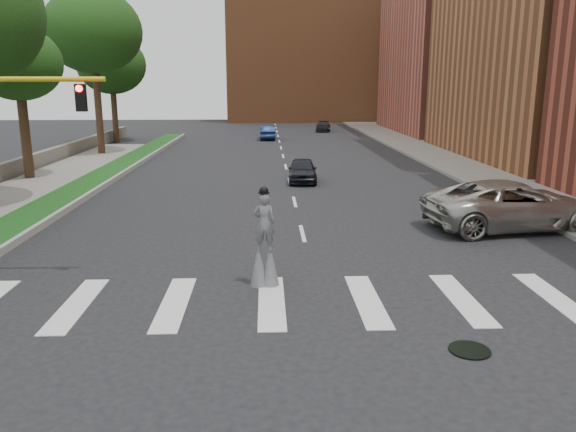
{
  "coord_description": "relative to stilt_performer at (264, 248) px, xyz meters",
  "views": [
    {
      "loc": [
        -1.41,
        -13.05,
        5.68
      ],
      "look_at": [
        -0.73,
        3.78,
        1.7
      ],
      "focal_mm": 35.0,
      "sensor_mm": 36.0,
      "label": 1
    }
  ],
  "objects": [
    {
      "name": "ground_plane",
      "position": [
        1.47,
        -2.28,
        -1.13
      ],
      "size": [
        160.0,
        160.0,
        0.0
      ],
      "primitive_type": "plane",
      "color": "black",
      "rests_on": "ground"
    },
    {
      "name": "grass_median",
      "position": [
        -10.03,
        17.72,
        -1.0
      ],
      "size": [
        2.0,
        60.0,
        0.25
      ],
      "primitive_type": "cube",
      "color": "#123F13",
      "rests_on": "ground"
    },
    {
      "name": "median_curb",
      "position": [
        -8.98,
        17.72,
        -0.99
      ],
      "size": [
        0.2,
        60.0,
        0.28
      ],
      "primitive_type": "cube",
      "color": "gray",
      "rests_on": "ground"
    },
    {
      "name": "sidewalk_right",
      "position": [
        13.97,
        22.72,
        -1.04
      ],
      "size": [
        5.0,
        90.0,
        0.18
      ],
      "primitive_type": "cube",
      "color": "slate",
      "rests_on": "ground"
    },
    {
      "name": "stone_wall",
      "position": [
        -15.53,
        19.72,
        -0.58
      ],
      "size": [
        0.5,
        56.0,
        1.1
      ],
      "primitive_type": "cube",
      "color": "#5F5A52",
      "rests_on": "ground"
    },
    {
      "name": "manhole",
      "position": [
        4.47,
        -4.28,
        -1.11
      ],
      "size": [
        0.9,
        0.9,
        0.04
      ],
      "primitive_type": "cylinder",
      "color": "black",
      "rests_on": "ground"
    },
    {
      "name": "building_far",
      "position": [
        23.47,
        51.72,
        8.87
      ],
      "size": [
        16.0,
        22.0,
        20.0
      ],
      "primitive_type": "cube",
      "color": "#B05241",
      "rests_on": "ground"
    },
    {
      "name": "building_backdrop",
      "position": [
        7.47,
        75.72,
        7.87
      ],
      "size": [
        26.0,
        14.0,
        18.0
      ],
      "primitive_type": "cube",
      "color": "#98562F",
      "rests_on": "ground"
    },
    {
      "name": "stilt_performer",
      "position": [
        0.0,
        0.0,
        0.0
      ],
      "size": [
        0.84,
        0.53,
        2.9
      ],
      "rotation": [
        0.0,
        0.0,
        3.11
      ],
      "color": "#342115",
      "rests_on": "ground"
    },
    {
      "name": "suv_crossing",
      "position": [
        9.89,
        6.14,
        -0.16
      ],
      "size": [
        7.33,
        4.08,
        1.94
      ],
      "primitive_type": "imported",
      "rotation": [
        0.0,
        0.0,
        1.7
      ],
      "color": "#A7A59E",
      "rests_on": "ground"
    },
    {
      "name": "car_near",
      "position": [
        2.24,
        17.6,
        -0.44
      ],
      "size": [
        1.84,
        4.13,
        1.38
      ],
      "primitive_type": "imported",
      "rotation": [
        0.0,
        0.0,
        -0.05
      ],
      "color": "black",
      "rests_on": "ground"
    },
    {
      "name": "car_mid",
      "position": [
        0.26,
        43.71,
        -0.41
      ],
      "size": [
        1.62,
        4.38,
        1.43
      ],
      "primitive_type": "imported",
      "rotation": [
        0.0,
        0.0,
        3.17
      ],
      "color": "#15254B",
      "rests_on": "ground"
    },
    {
      "name": "car_far",
      "position": [
        7.12,
        53.39,
        -0.52
      ],
      "size": [
        2.23,
        4.38,
        1.22
      ],
      "primitive_type": "imported",
      "rotation": [
        0.0,
        0.0,
        -0.13
      ],
      "color": "black",
      "rests_on": "ground"
    },
    {
      "name": "tree_3",
      "position": [
        -14.16,
        18.67,
        5.63
      ],
      "size": [
        4.99,
        4.99,
        8.94
      ],
      "color": "#342115",
      "rests_on": "ground"
    },
    {
      "name": "tree_4",
      "position": [
        -13.3,
        30.94,
        8.5
      ],
      "size": [
        7.6,
        7.6,
        12.9
      ],
      "color": "#342115",
      "rests_on": "ground"
    },
    {
      "name": "tree_5",
      "position": [
        -14.76,
        41.32,
        6.31
      ],
      "size": [
        6.58,
        6.58,
        10.27
      ],
      "color": "#342115",
      "rests_on": "ground"
    }
  ]
}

